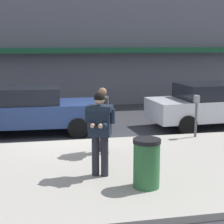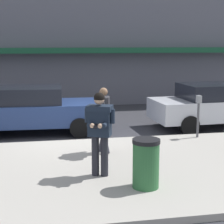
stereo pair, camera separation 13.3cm
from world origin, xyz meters
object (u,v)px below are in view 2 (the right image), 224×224
at_px(parked_sedan_mid, 34,109).
at_px(man_texting_on_phone, 100,125).
at_px(parked_sedan_far, 215,105).
at_px(trash_bin, 146,163).
at_px(parking_meter, 198,110).
at_px(pedestrian_with_bag, 104,116).

distance_m(parked_sedan_mid, man_texting_on_phone, 5.01).
relative_size(parked_sedan_far, trash_bin, 4.69).
bearing_deg(parked_sedan_far, parked_sedan_mid, 177.45).
relative_size(parked_sedan_mid, trash_bin, 4.67).
distance_m(man_texting_on_phone, parking_meter, 4.37).
relative_size(man_texting_on_phone, trash_bin, 1.84).
bearing_deg(parked_sedan_far, man_texting_on_phone, -136.79).
xyz_separation_m(pedestrian_with_bag, trash_bin, (0.43, -2.47, -0.47)).
xyz_separation_m(parked_sedan_mid, pedestrian_with_bag, (1.79, -3.12, 0.32)).
bearing_deg(parking_meter, pedestrian_with_bag, -160.63).
distance_m(parked_sedan_far, parking_meter, 2.25).
distance_m(man_texting_on_phone, trash_bin, 1.29).
distance_m(parked_sedan_mid, pedestrian_with_bag, 3.61).
bearing_deg(parking_meter, man_texting_on_phone, -141.27).
xyz_separation_m(parked_sedan_far, trash_bin, (-4.00, -5.31, -0.16)).
distance_m(parked_sedan_far, pedestrian_with_bag, 5.27).
bearing_deg(pedestrian_with_bag, parking_meter, 19.37).
bearing_deg(parked_sedan_mid, trash_bin, -68.34).
distance_m(parked_sedan_mid, trash_bin, 6.02).
xyz_separation_m(pedestrian_with_bag, parking_meter, (3.05, 1.07, -0.14)).
relative_size(parked_sedan_mid, pedestrian_with_bag, 2.69).
distance_m(man_texting_on_phone, pedestrian_with_bag, 1.70).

